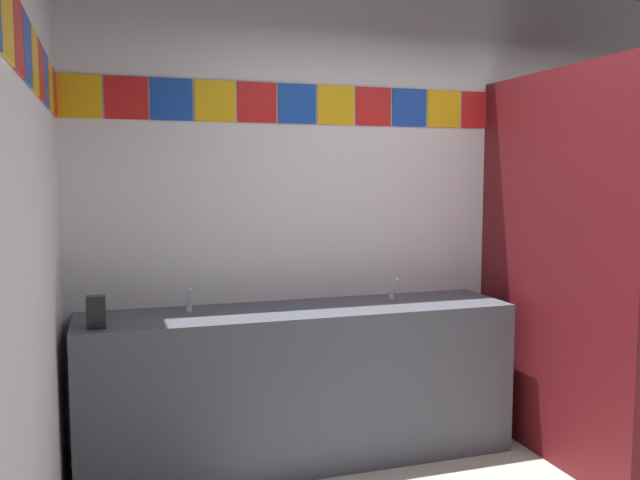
{
  "coord_description": "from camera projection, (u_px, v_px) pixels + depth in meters",
  "views": [
    {
      "loc": [
        -1.8,
        -2.1,
        1.62
      ],
      "look_at": [
        -0.77,
        1.09,
        1.29
      ],
      "focal_mm": 37.05,
      "sensor_mm": 36.0,
      "label": 1
    }
  ],
  "objects": [
    {
      "name": "faucet_left",
      "position": [
        189.0,
        303.0,
        3.6
      ],
      "size": [
        0.04,
        0.1,
        0.14
      ],
      "color": "silver",
      "rests_on": "vanity_counter"
    },
    {
      "name": "soap_dispenser",
      "position": [
        96.0,
        312.0,
        3.22
      ],
      "size": [
        0.09,
        0.09,
        0.16
      ],
      "color": "black",
      "rests_on": "vanity_counter"
    },
    {
      "name": "stall_divider",
      "position": [
        606.0,
        273.0,
        3.53
      ],
      "size": [
        0.92,
        1.36,
        2.21
      ],
      "color": "maroon",
      "rests_on": "ground_plane"
    },
    {
      "name": "toilet",
      "position": [
        593.0,
        384.0,
        4.18
      ],
      "size": [
        0.39,
        0.49,
        0.74
      ],
      "color": "white",
      "rests_on": "ground_plane"
    },
    {
      "name": "wall_back",
      "position": [
        405.0,
        208.0,
        4.2
      ],
      "size": [
        4.1,
        0.09,
        2.83
      ],
      "color": "silver",
      "rests_on": "ground_plane"
    },
    {
      "name": "faucet_right",
      "position": [
        393.0,
        291.0,
        3.97
      ],
      "size": [
        0.04,
        0.1,
        0.14
      ],
      "color": "silver",
      "rests_on": "vanity_counter"
    },
    {
      "name": "vanity_counter",
      "position": [
        301.0,
        383.0,
        3.75
      ],
      "size": [
        2.43,
        0.56,
        0.88
      ],
      "color": "#4C515B",
      "rests_on": "ground_plane"
    },
    {
      "name": "wall_side",
      "position": [
        5.0,
        245.0,
        1.92
      ],
      "size": [
        0.09,
        3.38,
        2.83
      ],
      "color": "silver",
      "rests_on": "ground_plane"
    }
  ]
}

